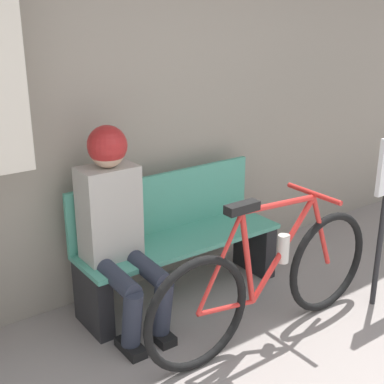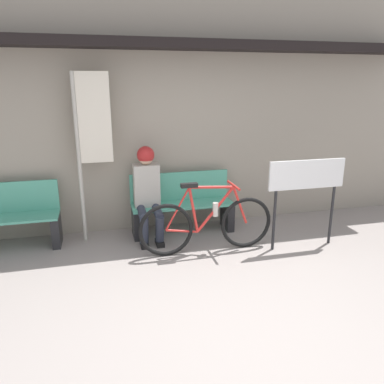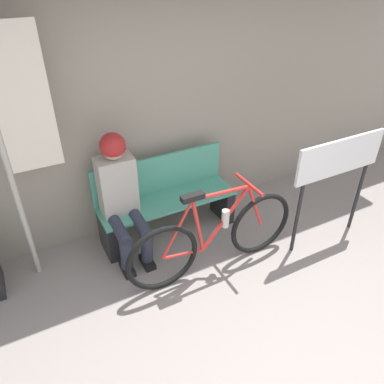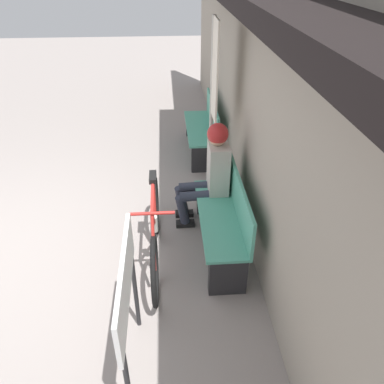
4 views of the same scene
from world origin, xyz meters
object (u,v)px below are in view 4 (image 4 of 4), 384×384
at_px(banner_pole, 214,87).
at_px(bicycle, 155,232).
at_px(park_bench_far, 203,130).
at_px(signboard, 126,291).
at_px(person_seated, 210,169).
at_px(park_bench_near, 224,219).

bearing_deg(banner_pole, bicycle, -28.34).
bearing_deg(park_bench_far, bicycle, -16.30).
bearing_deg(bicycle, signboard, -6.96).
bearing_deg(person_seated, park_bench_far, 176.94).
height_order(park_bench_far, signboard, signboard).
height_order(park_bench_near, banner_pole, banner_pole).
bearing_deg(banner_pole, park_bench_near, 0.04).
relative_size(bicycle, signboard, 1.49).
height_order(bicycle, person_seated, person_seated).
relative_size(park_bench_near, park_bench_far, 1.02).
xyz_separation_m(park_bench_near, park_bench_far, (-2.32, -0.00, -0.00)).
bearing_deg(signboard, park_bench_near, 147.59).
bearing_deg(park_bench_near, signboard, -32.41).
bearing_deg(bicycle, person_seated, 135.79).
bearing_deg(park_bench_near, banner_pole, -179.96).
distance_m(person_seated, banner_pole, 1.00).
bearing_deg(bicycle, banner_pole, 151.66).
bearing_deg(person_seated, signboard, -22.54).
bearing_deg(banner_pole, park_bench_far, 179.98).
relative_size(person_seated, banner_pole, 0.57).
xyz_separation_m(banner_pole, signboard, (2.57, -0.87, -0.55)).
height_order(banner_pole, signboard, banner_pole).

